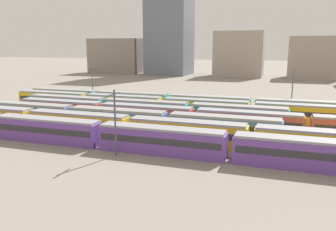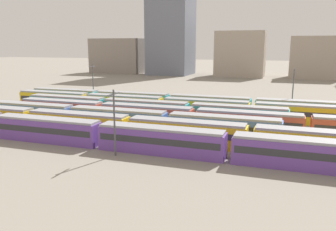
% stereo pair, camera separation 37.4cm
% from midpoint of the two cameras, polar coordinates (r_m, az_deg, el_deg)
% --- Properties ---
extents(ground_plane, '(600.00, 600.00, 0.00)m').
position_cam_midpoint_polar(ground_plane, '(72.35, -15.43, -0.51)').
color(ground_plane, gray).
extents(train_track_0, '(74.70, 3.06, 3.75)m').
position_cam_midpoint_polar(train_track_0, '(51.02, -11.05, -3.12)').
color(train_track_0, '#6B429E').
rests_on(train_track_0, ground_plane).
extents(train_track_1, '(74.70, 3.06, 3.75)m').
position_cam_midpoint_polar(train_track_1, '(54.48, -6.32, -2.03)').
color(train_track_1, yellow).
rests_on(train_track_1, ground_plane).
extents(train_track_2, '(55.80, 3.06, 3.75)m').
position_cam_midpoint_polar(train_track_2, '(61.07, -8.25, -0.58)').
color(train_track_2, '#4C70BC').
rests_on(train_track_2, ground_plane).
extents(train_track_3, '(74.70, 3.06, 3.75)m').
position_cam_midpoint_polar(train_track_3, '(61.38, 4.70, -0.44)').
color(train_track_3, '#BC4C38').
rests_on(train_track_3, ground_plane).
extents(train_track_4, '(55.80, 3.06, 3.75)m').
position_cam_midpoint_polar(train_track_4, '(69.89, -3.63, 1.06)').
color(train_track_4, teal).
rests_on(train_track_4, ground_plane).
extents(train_track_5, '(112.50, 3.06, 3.75)m').
position_cam_midpoint_polar(train_track_5, '(70.01, 14.06, 0.75)').
color(train_track_5, yellow).
rests_on(train_track_5, ground_plane).
extents(train_track_6, '(74.70, 3.06, 3.75)m').
position_cam_midpoint_polar(train_track_6, '(78.90, 0.41, 2.31)').
color(train_track_6, teal).
rests_on(train_track_6, ground_plane).
extents(catenary_pole_0, '(0.24, 3.20, 9.06)m').
position_cam_midpoint_polar(catenary_pole_0, '(45.86, -8.75, -0.64)').
color(catenary_pole_0, '#4C4C51').
rests_on(catenary_pole_0, ground_plane).
extents(catenary_pole_1, '(0.24, 3.20, 10.05)m').
position_cam_midpoint_polar(catenary_pole_1, '(90.61, -12.34, 5.59)').
color(catenary_pole_1, '#4C4C51').
rests_on(catenary_pole_1, ground_plane).
extents(catenary_pole_3, '(0.24, 3.20, 9.84)m').
position_cam_midpoint_polar(catenary_pole_3, '(77.53, 20.33, 4.08)').
color(catenary_pole_3, '#4C4C51').
rests_on(catenary_pole_3, ground_plane).
extents(distant_building_0, '(27.90, 15.65, 18.33)m').
position_cam_midpoint_polar(distant_building_0, '(189.64, -8.26, 9.86)').
color(distant_building_0, gray).
rests_on(distant_building_0, ground_plane).
extents(distant_building_1, '(20.65, 21.27, 52.62)m').
position_cam_midpoint_polar(distant_building_1, '(178.19, 0.59, 15.39)').
color(distant_building_1, slate).
rests_on(distant_building_1, ground_plane).
extents(distant_building_2, '(22.69, 18.03, 21.39)m').
position_cam_midpoint_polar(distant_building_2, '(170.03, 12.14, 10.05)').
color(distant_building_2, '#A89989').
rests_on(distant_building_2, ground_plane).
extents(distant_building_3, '(21.81, 16.19, 18.80)m').
position_cam_midpoint_polar(distant_building_3, '(169.25, 23.50, 8.91)').
color(distant_building_3, '#A89989').
rests_on(distant_building_3, ground_plane).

